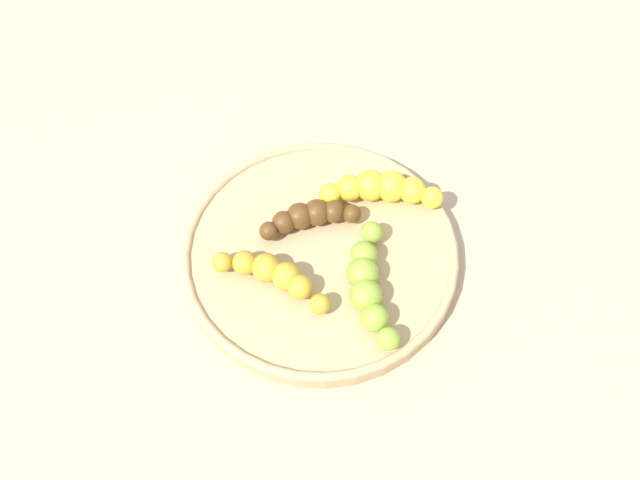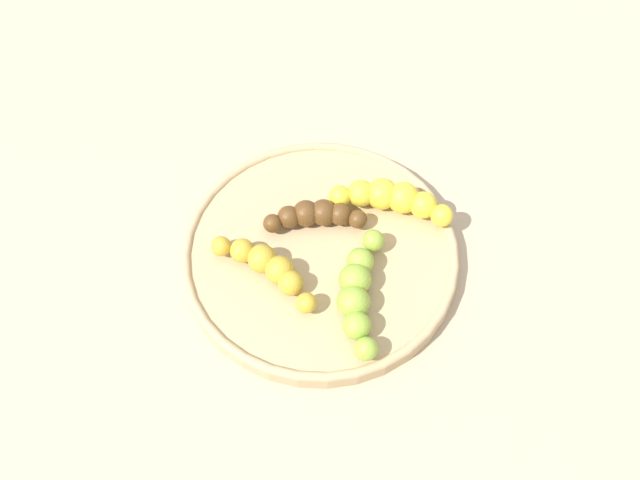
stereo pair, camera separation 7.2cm
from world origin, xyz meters
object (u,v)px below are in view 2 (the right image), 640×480
object	(u,v)px
fruit_bowl	(320,253)
banana_overripe	(315,215)
banana_spotted	(269,267)
banana_yellow	(392,199)
banana_green	(359,291)

from	to	relation	value
fruit_bowl	banana_overripe	world-z (taller)	banana_overripe
banana_spotted	banana_overripe	bearing A→B (deg)	0.45
banana_yellow	banana_green	size ratio (longest dim) A/B	0.97
banana_yellow	banana_green	xyz separation A→B (m)	(0.12, 0.02, -0.00)
banana_overripe	banana_spotted	size ratio (longest dim) A/B	0.72
banana_overripe	banana_green	xyz separation A→B (m)	(0.06, 0.09, 0.00)
banana_green	banana_spotted	bearing A→B (deg)	-11.95
fruit_bowl	banana_yellow	xyz separation A→B (m)	(-0.09, 0.04, 0.02)
banana_overripe	banana_spotted	distance (m)	0.08
banana_spotted	fruit_bowl	bearing A→B (deg)	-23.46
banana_overripe	banana_green	bearing A→B (deg)	-158.15
banana_spotted	banana_green	distance (m)	0.10
banana_yellow	banana_overripe	distance (m)	0.09
fruit_bowl	banana_green	xyz separation A→B (m)	(0.03, 0.06, 0.02)
banana_spotted	banana_green	xyz separation A→B (m)	(-0.02, 0.09, 0.00)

